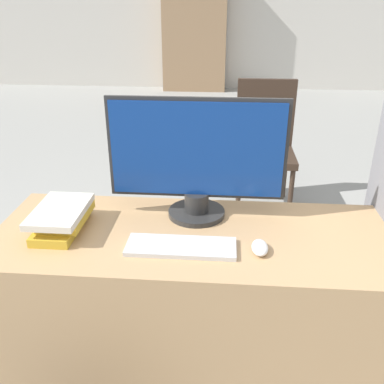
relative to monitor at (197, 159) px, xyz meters
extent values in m
cube|color=beige|center=(-0.01, 6.27, 0.43)|extent=(12.00, 0.06, 2.80)
cube|color=tan|center=(-0.01, -0.15, -0.60)|extent=(1.45, 0.57, 0.74)
cylinder|color=#282828|center=(0.00, 0.00, -0.22)|extent=(0.22, 0.22, 0.02)
cylinder|color=#282828|center=(0.00, 0.00, -0.18)|extent=(0.09, 0.09, 0.07)
cube|color=#282828|center=(0.00, 0.00, 0.04)|extent=(0.66, 0.01, 0.38)
cube|color=navy|center=(0.00, 0.00, 0.04)|extent=(0.64, 0.02, 0.36)
cube|color=silver|center=(-0.03, -0.25, -0.23)|extent=(0.37, 0.13, 0.02)
ellipsoid|color=white|center=(0.23, -0.25, -0.22)|extent=(0.06, 0.10, 0.03)
cube|color=gold|center=(-0.49, -0.16, -0.22)|extent=(0.14, 0.27, 0.03)
cube|color=gold|center=(-0.47, -0.14, -0.19)|extent=(0.15, 0.23, 0.03)
cube|color=silver|center=(-0.49, -0.16, -0.16)|extent=(0.18, 0.27, 0.02)
cylinder|color=#38281E|center=(0.21, 1.38, -0.77)|extent=(0.04, 0.04, 0.39)
cylinder|color=#38281E|center=(0.59, 1.38, -0.77)|extent=(0.04, 0.04, 0.39)
cylinder|color=#38281E|center=(0.21, 1.76, -0.77)|extent=(0.04, 0.04, 0.39)
cylinder|color=#38281E|center=(0.59, 1.76, -0.77)|extent=(0.04, 0.04, 0.39)
cube|color=#38281E|center=(0.40, 1.57, -0.55)|extent=(0.44, 0.44, 0.05)
cube|color=#38281E|center=(0.40, 1.77, -0.27)|extent=(0.44, 0.04, 0.51)
cube|color=#9E7A56|center=(-0.47, 6.03, 0.03)|extent=(1.06, 0.32, 2.01)
camera|label=1|loc=(0.10, -1.49, 0.56)|focal=40.00mm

